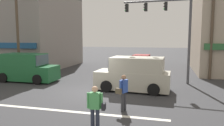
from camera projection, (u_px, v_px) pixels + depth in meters
ground_plane at (94, 93)px, 13.26m from camera, size 120.00×120.00×0.00m
lane_marking_stripe at (68, 111)px, 9.90m from camera, size 9.00×0.24×0.01m
building_left_block at (13, 31)px, 25.28m from camera, size 13.15×10.03×8.15m
utility_pole_near_left at (17, 29)px, 17.99m from camera, size 1.40×0.22×7.79m
utility_pole_far_right at (212, 33)px, 17.02m from camera, size 1.40×0.22×7.10m
traffic_light_mast at (171, 24)px, 15.65m from camera, size 4.88×0.52×6.20m
van_parked_curbside at (134, 75)px, 13.69m from camera, size 4.67×2.17×2.11m
sedan_crossing_leftbound at (141, 63)px, 22.21m from camera, size 2.07×4.19×1.58m
van_crossing_rightbound at (26, 68)px, 16.65m from camera, size 4.62×2.07×2.11m
pedestrian_foreground_with_bag at (96, 106)px, 7.61m from camera, size 0.68×0.29×1.67m
pedestrian_mid_crossing at (123, 91)px, 9.85m from camera, size 0.50×0.65×1.67m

